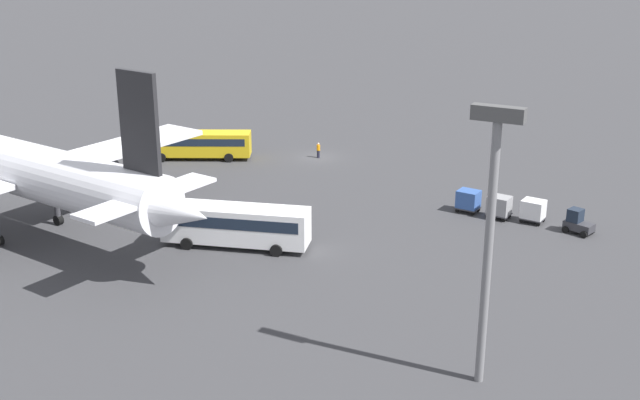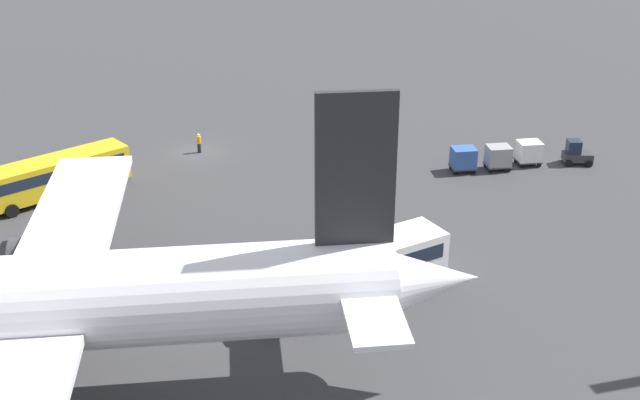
{
  "view_description": "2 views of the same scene",
  "coord_description": "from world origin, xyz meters",
  "px_view_note": "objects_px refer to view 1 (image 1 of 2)",
  "views": [
    {
      "loc": [
        -40.6,
        77.52,
        25.06
      ],
      "look_at": [
        -10.84,
        20.18,
        2.76
      ],
      "focal_mm": 45.0,
      "sensor_mm": 36.0,
      "label": 1
    },
    {
      "loc": [
        5.79,
        66.08,
        25.56
      ],
      "look_at": [
        -6.36,
        18.59,
        2.96
      ],
      "focal_mm": 45.0,
      "sensor_mm": 36.0,
      "label": 2
    }
  ],
  "objects_px": {
    "worker_person": "(318,150)",
    "cargo_cart_white": "(533,210)",
    "baggage_tug": "(578,222)",
    "shuttle_bus_near": "(196,143)",
    "shuttle_bus_far": "(236,223)",
    "cargo_cart_blue": "(468,200)",
    "cargo_cart_grey": "(499,206)",
    "airplane": "(12,167)"
  },
  "relations": [
    {
      "from": "cargo_cart_white",
      "to": "worker_person",
      "type": "bearing_deg",
      "value": -20.13
    },
    {
      "from": "shuttle_bus_far",
      "to": "shuttle_bus_near",
      "type": "bearing_deg",
      "value": -63.9
    },
    {
      "from": "shuttle_bus_far",
      "to": "worker_person",
      "type": "xyz_separation_m",
      "value": [
        6.19,
        -26.45,
        -1.16
      ]
    },
    {
      "from": "shuttle_bus_far",
      "to": "cargo_cart_blue",
      "type": "distance_m",
      "value": 22.07
    },
    {
      "from": "baggage_tug",
      "to": "cargo_cart_grey",
      "type": "relative_size",
      "value": 1.24
    },
    {
      "from": "cargo_cart_blue",
      "to": "cargo_cart_grey",
      "type": "bearing_deg",
      "value": 173.49
    },
    {
      "from": "worker_person",
      "to": "cargo_cart_white",
      "type": "height_order",
      "value": "cargo_cart_white"
    },
    {
      "from": "cargo_cart_white",
      "to": "cargo_cart_grey",
      "type": "distance_m",
      "value": 2.98
    },
    {
      "from": "cargo_cart_grey",
      "to": "baggage_tug",
      "type": "bearing_deg",
      "value": 176.39
    },
    {
      "from": "baggage_tug",
      "to": "cargo_cart_blue",
      "type": "distance_m",
      "value": 9.94
    },
    {
      "from": "airplane",
      "to": "baggage_tug",
      "type": "xyz_separation_m",
      "value": [
        -42.52,
        -21.78,
        -4.88
      ]
    },
    {
      "from": "airplane",
      "to": "shuttle_bus_near",
      "type": "relative_size",
      "value": 3.73
    },
    {
      "from": "baggage_tug",
      "to": "cargo_cart_white",
      "type": "xyz_separation_m",
      "value": [
        3.99,
        -0.78,
        0.25
      ]
    },
    {
      "from": "airplane",
      "to": "baggage_tug",
      "type": "distance_m",
      "value": 48.02
    },
    {
      "from": "cargo_cart_blue",
      "to": "shuttle_bus_near",
      "type": "bearing_deg",
      "value": -5.36
    },
    {
      "from": "airplane",
      "to": "shuttle_bus_far",
      "type": "distance_m",
      "value": 19.53
    },
    {
      "from": "baggage_tug",
      "to": "cargo_cart_white",
      "type": "distance_m",
      "value": 4.07
    },
    {
      "from": "worker_person",
      "to": "cargo_cart_blue",
      "type": "xyz_separation_m",
      "value": [
        -20.55,
        9.7,
        0.32
      ]
    },
    {
      "from": "airplane",
      "to": "baggage_tug",
      "type": "height_order",
      "value": "airplane"
    },
    {
      "from": "shuttle_bus_far",
      "to": "baggage_tug",
      "type": "distance_m",
      "value": 29.07
    },
    {
      "from": "worker_person",
      "to": "cargo_cart_white",
      "type": "distance_m",
      "value": 28.19
    },
    {
      "from": "worker_person",
      "to": "cargo_cart_grey",
      "type": "distance_m",
      "value": 25.56
    },
    {
      "from": "baggage_tug",
      "to": "cargo_cart_white",
      "type": "bearing_deg",
      "value": 5.8
    },
    {
      "from": "cargo_cart_white",
      "to": "cargo_cart_blue",
      "type": "xyz_separation_m",
      "value": [
        5.91,
        0.0,
        0.0
      ]
    },
    {
      "from": "cargo_cart_white",
      "to": "cargo_cart_grey",
      "type": "height_order",
      "value": "same"
    },
    {
      "from": "airplane",
      "to": "worker_person",
      "type": "xyz_separation_m",
      "value": [
        -12.06,
        -32.26,
        -4.95
      ]
    },
    {
      "from": "airplane",
      "to": "cargo_cart_blue",
      "type": "height_order",
      "value": "airplane"
    },
    {
      "from": "airplane",
      "to": "cargo_cart_grey",
      "type": "bearing_deg",
      "value": -140.19
    },
    {
      "from": "shuttle_bus_near",
      "to": "cargo_cart_blue",
      "type": "bearing_deg",
      "value": 147.83
    },
    {
      "from": "worker_person",
      "to": "cargo_cart_white",
      "type": "xyz_separation_m",
      "value": [
        -26.46,
        9.7,
        0.32
      ]
    },
    {
      "from": "cargo_cart_blue",
      "to": "airplane",
      "type": "bearing_deg",
      "value": 34.68
    },
    {
      "from": "shuttle_bus_near",
      "to": "cargo_cart_blue",
      "type": "xyz_separation_m",
      "value": [
        -32.5,
        3.05,
        -0.65
      ]
    },
    {
      "from": "shuttle_bus_near",
      "to": "cargo_cart_white",
      "type": "height_order",
      "value": "shuttle_bus_near"
    },
    {
      "from": "cargo_cart_blue",
      "to": "baggage_tug",
      "type": "bearing_deg",
      "value": 175.52
    },
    {
      "from": "shuttle_bus_near",
      "to": "shuttle_bus_far",
      "type": "bearing_deg",
      "value": 105.7
    },
    {
      "from": "cargo_cart_white",
      "to": "cargo_cart_grey",
      "type": "relative_size",
      "value": 1.0
    },
    {
      "from": "shuttle_bus_far",
      "to": "baggage_tug",
      "type": "xyz_separation_m",
      "value": [
        -24.26,
        -15.97,
        -1.08
      ]
    },
    {
      "from": "shuttle_bus_far",
      "to": "airplane",
      "type": "bearing_deg",
      "value": 1.27
    },
    {
      "from": "shuttle_bus_far",
      "to": "cargo_cart_white",
      "type": "relative_size",
      "value": 5.71
    },
    {
      "from": "cargo_cart_white",
      "to": "cargo_cart_blue",
      "type": "distance_m",
      "value": 5.91
    },
    {
      "from": "shuttle_bus_far",
      "to": "worker_person",
      "type": "distance_m",
      "value": 27.19
    },
    {
      "from": "baggage_tug",
      "to": "worker_person",
      "type": "distance_m",
      "value": 32.21
    }
  ]
}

